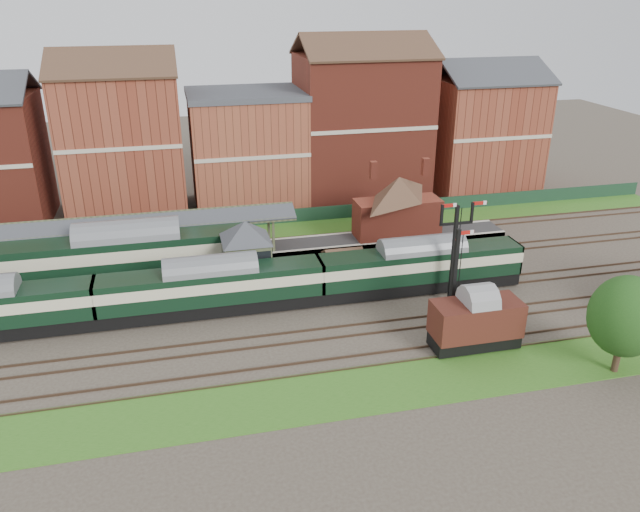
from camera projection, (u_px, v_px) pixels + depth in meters
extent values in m
plane|color=#473D33|center=(292.00, 304.00, 48.42)|extent=(160.00, 160.00, 0.00)
cube|color=#2D6619|center=(262.00, 232.00, 62.70)|extent=(90.00, 4.50, 0.06)
cube|color=#2D6619|center=(330.00, 394.00, 37.70)|extent=(90.00, 5.00, 0.06)
cube|color=#193823|center=(259.00, 218.00, 64.20)|extent=(90.00, 0.12, 1.50)
cube|color=#2D2D2D|center=(217.00, 256.00, 55.87)|extent=(55.00, 3.40, 1.00)
cube|color=#5D6A4B|center=(248.00, 277.00, 50.21)|extent=(3.40, 3.20, 2.40)
cube|color=#414A2E|center=(246.00, 252.00, 49.34)|extent=(3.60, 3.40, 2.00)
pyramid|color=#383A3F|center=(245.00, 231.00, 48.62)|extent=(5.40, 5.40, 1.60)
cube|color=maroon|center=(343.00, 269.00, 51.95)|extent=(3.00, 2.40, 2.20)
cube|color=#4C3323|center=(346.00, 256.00, 50.79)|extent=(3.20, 1.34, 0.79)
cube|color=#4C3323|center=(342.00, 250.00, 51.95)|extent=(3.20, 1.34, 0.79)
cube|color=maroon|center=(397.00, 218.00, 58.58)|extent=(8.00, 3.00, 3.50)
pyramid|color=#4C3323|center=(399.00, 188.00, 57.45)|extent=(8.10, 8.10, 2.20)
cube|color=maroon|center=(373.00, 185.00, 56.72)|extent=(0.60, 0.60, 1.60)
cube|color=maroon|center=(424.00, 181.00, 57.78)|extent=(0.60, 0.60, 1.60)
cube|color=#414A2E|center=(4.00, 257.00, 50.23)|extent=(0.22, 0.22, 3.40)
cube|color=#414A2E|center=(269.00, 224.00, 57.22)|extent=(0.22, 0.22, 3.40)
cube|color=#383A3F|center=(142.00, 222.00, 52.12)|extent=(26.00, 1.99, 0.90)
cube|color=#383A3F|center=(143.00, 215.00, 53.82)|extent=(26.00, 1.99, 0.90)
cube|color=#414A2E|center=(142.00, 214.00, 52.82)|extent=(26.00, 0.20, 0.20)
cube|color=black|center=(453.00, 256.00, 47.15)|extent=(0.25, 0.25, 8.00)
cube|color=black|center=(456.00, 223.00, 46.12)|extent=(2.60, 0.18, 0.18)
cube|color=#B2140F|center=(450.00, 205.00, 45.40)|extent=(1.10, 0.08, 0.25)
cube|color=#B2140F|center=(480.00, 203.00, 45.91)|extent=(1.10, 0.08, 0.25)
cube|color=black|center=(454.00, 284.00, 42.71)|extent=(0.25, 0.25, 8.00)
cube|color=#B2140F|center=(466.00, 233.00, 41.35)|extent=(1.10, 0.08, 0.25)
cube|color=maroon|center=(123.00, 145.00, 65.01)|extent=(12.00, 10.00, 15.00)
cube|color=brown|center=(248.00, 152.00, 68.36)|extent=(12.00, 10.00, 12.00)
cube|color=maroon|center=(362.00, 128.00, 70.32)|extent=(14.00, 10.00, 16.00)
cube|color=maroon|center=(482.00, 135.00, 74.10)|extent=(12.00, 10.00, 13.00)
cube|color=black|center=(213.00, 305.00, 46.88)|extent=(16.54, 2.32, 1.01)
cube|color=black|center=(212.00, 285.00, 46.20)|extent=(16.54, 2.57, 2.39)
cube|color=beige|center=(211.00, 282.00, 46.09)|extent=(16.56, 2.61, 0.83)
cube|color=slate|center=(210.00, 269.00, 45.67)|extent=(16.54, 2.57, 0.55)
cube|color=black|center=(419.00, 283.00, 50.39)|extent=(16.54, 2.32, 1.01)
cube|color=black|center=(421.00, 264.00, 49.71)|extent=(16.54, 2.57, 2.39)
cube|color=beige|center=(421.00, 261.00, 49.60)|extent=(16.56, 2.61, 0.83)
cube|color=slate|center=(422.00, 249.00, 49.18)|extent=(16.54, 2.57, 0.55)
cube|color=black|center=(133.00, 276.00, 51.35)|extent=(19.90, 2.79, 1.22)
cube|color=black|center=(130.00, 253.00, 50.54)|extent=(19.90, 3.10, 2.87)
cube|color=beige|center=(129.00, 250.00, 50.40)|extent=(19.92, 3.14, 1.00)
cube|color=slate|center=(127.00, 235.00, 49.90)|extent=(19.90, 3.10, 0.66)
cube|color=black|center=(474.00, 340.00, 42.45)|extent=(5.97, 2.20, 0.90)
cube|color=#431C13|center=(476.00, 318.00, 41.80)|extent=(5.97, 2.59, 2.39)
cube|color=gray|center=(478.00, 301.00, 41.28)|extent=(5.97, 2.59, 0.44)
cylinder|color=#382619|center=(618.00, 351.00, 39.40)|extent=(0.44, 0.44, 3.10)
ellipsoid|color=#163D11|center=(626.00, 316.00, 38.42)|extent=(4.55, 4.55, 5.24)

